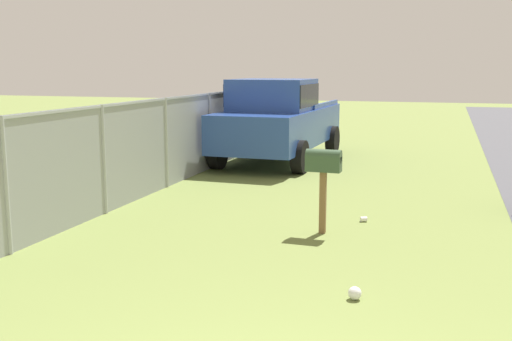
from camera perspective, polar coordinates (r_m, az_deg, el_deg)
mailbox at (r=8.79m, az=6.31°, el=0.36°), size 0.23×0.51×1.23m
pickup_truck at (r=15.48m, az=2.05°, el=4.91°), size 5.33×2.40×2.09m
fence_section at (r=13.33m, az=-6.20°, el=3.48°), size 16.42×0.07×1.79m
litter_bag_by_mailbox at (r=6.55m, az=9.17°, el=-11.23°), size 0.14×0.14×0.14m
litter_cup_midfield_a at (r=9.71m, az=10.00°, el=-4.50°), size 0.12×0.12×0.08m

